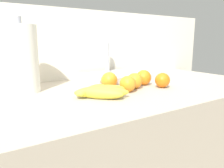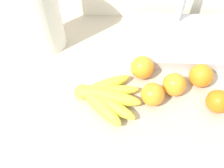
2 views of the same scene
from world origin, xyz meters
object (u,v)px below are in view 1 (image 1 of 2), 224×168
orange_center (162,80)px  sink_basin (116,76)px  orange_right (128,84)px  orange_back_left (109,80)px  orange_front (135,81)px  paper_towel_roll (22,59)px  orange_far_right (144,77)px  banana_bunch (99,92)px

orange_center → sink_basin: (-0.07, 0.27, -0.01)m
orange_right → orange_back_left: (-0.03, 0.10, 0.00)m
orange_front → sink_basin: bearing=77.5°
orange_front → paper_towel_roll: bearing=154.9°
orange_right → paper_towel_roll: size_ratio=0.23×
orange_right → sink_basin: bearing=65.8°
orange_back_left → orange_center: orange_back_left is taller
orange_center → orange_far_right: (-0.03, 0.09, 0.00)m
banana_bunch → orange_center: size_ratio=3.09×
banana_bunch → paper_towel_roll: bearing=132.3°
orange_far_right → paper_towel_roll: paper_towel_roll is taller
orange_front → orange_center: orange_front is taller
banana_bunch → orange_back_left: (0.11, 0.10, 0.02)m
orange_far_right → sink_basin: (-0.04, 0.18, -0.01)m
orange_right → banana_bunch: bearing=-178.6°
orange_right → orange_back_left: orange_back_left is taller
orange_right → orange_far_right: orange_far_right is taller
orange_right → paper_towel_roll: 0.43m
orange_right → orange_front: 0.08m
paper_towel_roll → orange_back_left: bearing=-22.3°
paper_towel_roll → orange_center: bearing=-25.1°
banana_bunch → orange_right: orange_right is taller
orange_front → paper_towel_roll: size_ratio=0.23×
orange_front → orange_center: 0.13m
paper_towel_roll → orange_right: bearing=-33.5°
orange_far_right → banana_bunch: bearing=-164.9°
banana_bunch → orange_right: bearing=1.4°
orange_front → orange_back_left: (-0.09, 0.06, 0.00)m
orange_front → orange_far_right: 0.09m
orange_back_left → sink_basin: (0.14, 0.15, -0.02)m
banana_bunch → orange_front: 0.21m
orange_back_left → orange_front: bearing=-34.0°
orange_right → orange_front: (0.07, 0.04, 0.00)m
orange_right → orange_front: orange_front is taller
orange_right → orange_far_right: size_ratio=0.94×
orange_center → orange_far_right: bearing=108.8°
orange_far_right → sink_basin: sink_basin is taller
orange_back_left → sink_basin: bearing=47.8°
orange_right → orange_front: size_ratio=0.98×
orange_right → orange_center: (0.18, -0.02, -0.00)m
orange_center → paper_towel_roll: 0.60m
orange_far_right → paper_towel_roll: (-0.50, 0.16, 0.10)m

